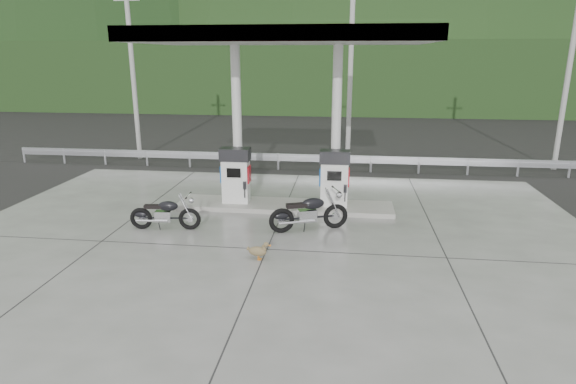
# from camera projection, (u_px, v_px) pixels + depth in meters

# --- Properties ---
(ground) EXTENTS (160.00, 160.00, 0.00)m
(ground) POSITION_uv_depth(u_px,v_px,m) (273.00, 236.00, 13.34)
(ground) COLOR black
(ground) RESTS_ON ground
(forecourt_apron) EXTENTS (18.00, 14.00, 0.02)m
(forecourt_apron) POSITION_uv_depth(u_px,v_px,m) (273.00, 236.00, 13.34)
(forecourt_apron) COLOR slate
(forecourt_apron) RESTS_ON ground
(pump_island) EXTENTS (7.00, 1.40, 0.15)m
(pump_island) POSITION_uv_depth(u_px,v_px,m) (285.00, 206.00, 15.70)
(pump_island) COLOR gray
(pump_island) RESTS_ON forecourt_apron
(gas_pump_left) EXTENTS (0.95, 0.55, 1.80)m
(gas_pump_left) POSITION_uv_depth(u_px,v_px,m) (236.00, 175.00, 15.62)
(gas_pump_left) COLOR silver
(gas_pump_left) RESTS_ON pump_island
(gas_pump_right) EXTENTS (0.95, 0.55, 1.80)m
(gas_pump_right) POSITION_uv_depth(u_px,v_px,m) (334.00, 178.00, 15.24)
(gas_pump_right) COLOR silver
(gas_pump_right) RESTS_ON pump_island
(canopy_column_left) EXTENTS (0.30, 0.30, 5.00)m
(canopy_column_left) POSITION_uv_depth(u_px,v_px,m) (237.00, 125.00, 15.56)
(canopy_column_left) COLOR silver
(canopy_column_left) RESTS_ON pump_island
(canopy_column_right) EXTENTS (0.30, 0.30, 5.00)m
(canopy_column_right) POSITION_uv_depth(u_px,v_px,m) (336.00, 126.00, 15.18)
(canopy_column_right) COLOR silver
(canopy_column_right) RESTS_ON pump_island
(canopy_roof) EXTENTS (8.50, 5.00, 0.40)m
(canopy_roof) POSITION_uv_depth(u_px,v_px,m) (284.00, 36.00, 14.25)
(canopy_roof) COLOR silver
(canopy_roof) RESTS_ON canopy_column_left
(guardrail) EXTENTS (26.00, 0.16, 1.42)m
(guardrail) POSITION_uv_depth(u_px,v_px,m) (301.00, 154.00, 20.78)
(guardrail) COLOR #A5A7AD
(guardrail) RESTS_ON ground
(road) EXTENTS (60.00, 7.00, 0.01)m
(road) POSITION_uv_depth(u_px,v_px,m) (308.00, 154.00, 24.31)
(road) COLOR black
(road) RESTS_ON ground
(utility_pole_a) EXTENTS (0.22, 0.22, 8.00)m
(utility_pole_a) POSITION_uv_depth(u_px,v_px,m) (133.00, 74.00, 22.26)
(utility_pole_a) COLOR gray
(utility_pole_a) RESTS_ON ground
(utility_pole_b) EXTENTS (0.22, 0.22, 8.00)m
(utility_pole_b) POSITION_uv_depth(u_px,v_px,m) (350.00, 75.00, 21.07)
(utility_pole_b) COLOR gray
(utility_pole_b) RESTS_ON ground
(utility_pole_c) EXTENTS (0.22, 0.22, 8.00)m
(utility_pole_c) POSITION_uv_depth(u_px,v_px,m) (568.00, 76.00, 20.00)
(utility_pole_c) COLOR gray
(utility_pole_c) RESTS_ON ground
(tree_band) EXTENTS (80.00, 6.00, 6.00)m
(tree_band) POSITION_uv_depth(u_px,v_px,m) (326.00, 77.00, 41.14)
(tree_band) COLOR black
(tree_band) RESTS_ON ground
(forested_hills) EXTENTS (100.00, 40.00, 140.00)m
(forested_hills) POSITION_uv_depth(u_px,v_px,m) (335.00, 89.00, 70.59)
(forested_hills) COLOR black
(forested_hills) RESTS_ON ground
(motorcycle_left) EXTENTS (1.95, 0.77, 0.90)m
(motorcycle_left) POSITION_uv_depth(u_px,v_px,m) (165.00, 214.00, 13.71)
(motorcycle_left) COLOR black
(motorcycle_left) RESTS_ON forecourt_apron
(motorcycle_right) EXTENTS (2.27, 1.42, 1.03)m
(motorcycle_right) POSITION_uv_depth(u_px,v_px,m) (309.00, 213.00, 13.60)
(motorcycle_right) COLOR black
(motorcycle_right) RESTS_ON forecourt_apron
(duck) EXTENTS (0.57, 0.23, 0.40)m
(duck) POSITION_uv_depth(u_px,v_px,m) (258.00, 251.00, 11.74)
(duck) COLOR brown
(duck) RESTS_ON forecourt_apron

